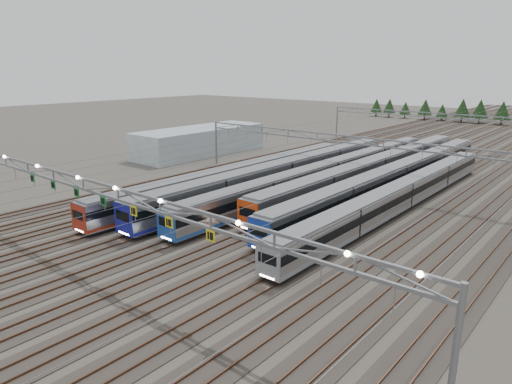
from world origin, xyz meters
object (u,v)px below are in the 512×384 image
Objects in this scene: train_f at (402,195)px; gantry_near at (117,197)px; train_d at (376,169)px; west_shed at (200,141)px; gantry_far at (447,120)px; gantry_mid at (348,146)px; train_b at (284,174)px; train_e at (397,176)px; train_a at (240,176)px; train_c at (330,172)px.

gantry_near is at bearing -108.26° from train_f.
gantry_near reaches higher than train_d.
gantry_far is at bearing 46.72° from west_shed.
gantry_far is (0.00, 45.00, 0.00)m from gantry_mid.
train_f is at bearing -51.51° from train_d.
train_b is 34.05m from gantry_near.
train_d is 2.09× the size of west_shed.
west_shed is (-39.93, -0.45, 0.55)m from train_d.
train_e is at bearing -2.64° from west_shed.
train_a is 31.38m from west_shed.
train_b is 16.81m from train_e.
train_f is (13.50, -4.78, -0.12)m from train_c.
west_shed reaches higher than train_c.
train_b is 10.61m from gantry_mid.
train_c is at bearing -124.54° from train_d.
gantry_far is (11.25, 56.92, 4.31)m from train_a.
train_f is 0.99× the size of gantry_near.
west_shed is (-26.43, 16.91, 0.66)m from train_a.
gantry_far is at bearing 82.62° from train_b.
gantry_mid is at bearing -156.46° from train_e.
train_d reaches higher than train_e.
train_a is 0.80× the size of train_c.
gantry_far is (-11.25, 50.88, 4.42)m from train_f.
train_c is at bearing -154.08° from gantry_mid.
train_b is 1.02× the size of train_f.
train_e is at bearing 23.54° from gantry_mid.
gantry_far is (2.25, 46.09, 4.29)m from train_c.
west_shed is at bearing 167.48° from train_f.
train_c is 1.03× the size of train_d.
train_e is 1.15× the size of gantry_far.
west_shed is (-30.93, 12.07, 0.47)m from train_b.
gantry_far is at bearing 99.12° from train_e.
train_d is 1.13× the size of train_f.
west_shed is at bearing -179.35° from train_d.
train_e is 9.90m from train_f.
train_b is at bearing 47.06° from train_a.
gantry_far reaches higher than train_f.
gantry_mid is at bearing -112.45° from train_d.
train_a is 6.61m from train_b.
west_shed is (-35.43, 6.08, 0.65)m from train_c.
gantry_near is 1.88× the size of west_shed.
train_b is 7.49m from train_c.
train_f is at bearing -27.58° from gantry_mid.
west_shed is at bearing 172.46° from gantry_mid.
train_d is (13.50, 17.36, 0.11)m from train_a.
gantry_mid is 45.00m from gantry_far.
train_c is 2.16× the size of west_shed.
gantry_mid is (-6.75, -2.94, 4.28)m from train_e.
gantry_far is 1.88× the size of west_shed.
gantry_far is at bearing 90.00° from gantry_mid.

